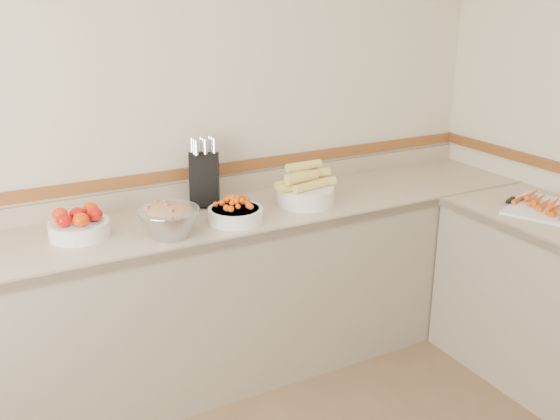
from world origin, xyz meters
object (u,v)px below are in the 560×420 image
cherry_tomato_bowl (235,212)px  cutting_board (545,206)px  rhubarb_bowl (169,219)px  knife_block (204,177)px  tomato_bowl (79,225)px  corn_bowl (305,190)px

cherry_tomato_bowl → cutting_board: bearing=-21.8°
rhubarb_bowl → cutting_board: (1.85, -0.57, -0.07)m
knife_block → cutting_board: 1.79m
knife_block → cherry_tomato_bowl: size_ratio=1.37×
cherry_tomato_bowl → rhubarb_bowl: 0.35m
tomato_bowl → cherry_tomato_bowl: size_ratio=1.03×
knife_block → cherry_tomato_bowl: (0.03, -0.32, -0.10)m
cherry_tomato_bowl → corn_bowl: bearing=9.4°
rhubarb_bowl → cutting_board: 1.94m
cherry_tomato_bowl → rhubarb_bowl: rhubarb_bowl is taller
tomato_bowl → corn_bowl: (1.16, -0.09, 0.02)m
rhubarb_bowl → cutting_board: rhubarb_bowl is taller
knife_block → cutting_board: size_ratio=0.70×
tomato_bowl → corn_bowl: 1.17m
knife_block → cherry_tomato_bowl: knife_block is taller
knife_block → rhubarb_bowl: size_ratio=1.29×
tomato_bowl → cherry_tomato_bowl: cherry_tomato_bowl is taller
cherry_tomato_bowl → corn_bowl: 0.45m
corn_bowl → rhubarb_bowl: (-0.79, -0.11, 0.01)m
knife_block → corn_bowl: knife_block is taller
cherry_tomato_bowl → rhubarb_bowl: (-0.35, -0.03, 0.03)m
cutting_board → cherry_tomato_bowl: bearing=158.2°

